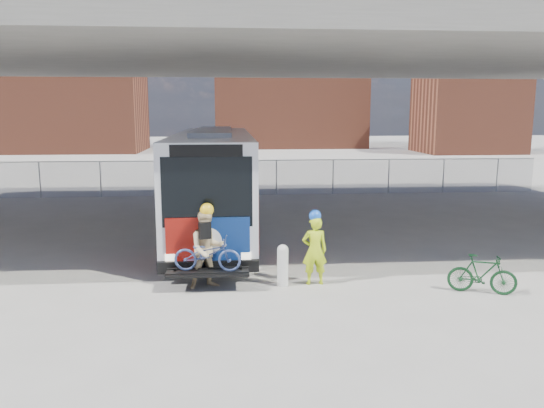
{
  "coord_description": "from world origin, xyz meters",
  "views": [
    {
      "loc": [
        -1.44,
        -15.4,
        4.29
      ],
      "look_at": [
        -0.2,
        0.0,
        1.6
      ],
      "focal_mm": 35.0,
      "sensor_mm": 36.0,
      "label": 1
    }
  ],
  "objects": [
    {
      "name": "bollard",
      "position": [
        -0.15,
        -2.75,
        0.57
      ],
      "size": [
        0.28,
        0.28,
        1.06
      ],
      "color": "silver",
      "rests_on": "ground"
    },
    {
      "name": "cyclist_tan",
      "position": [
        -2.0,
        -2.74,
        1.0
      ],
      "size": [
        1.13,
        1.0,
        2.13
      ],
      "rotation": [
        0.0,
        0.0,
        0.34
      ],
      "color": "beige",
      "rests_on": "ground"
    },
    {
      "name": "chainlink_fence",
      "position": [
        0.0,
        12.0,
        1.42
      ],
      "size": [
        30.0,
        0.06,
        30.0
      ],
      "color": "gray",
      "rests_on": "ground"
    },
    {
      "name": "bike_parked",
      "position": [
        4.54,
        -3.69,
        0.48
      ],
      "size": [
        1.64,
        0.99,
        0.95
      ],
      "primitive_type": "imported",
      "rotation": [
        0.0,
        0.0,
        1.2
      ],
      "color": "#12381B",
      "rests_on": "ground"
    },
    {
      "name": "ground",
      "position": [
        0.0,
        0.0,
        0.0
      ],
      "size": [
        160.0,
        160.0,
        0.0
      ],
      "primitive_type": "plane",
      "color": "#9E9991",
      "rests_on": "ground"
    },
    {
      "name": "bus",
      "position": [
        -2.0,
        3.65,
        2.11
      ],
      "size": [
        2.67,
        12.95,
        3.69
      ],
      "color": "silver",
      "rests_on": "ground"
    },
    {
      "name": "brick_buildings",
      "position": [
        1.23,
        48.23,
        5.42
      ],
      "size": [
        54.0,
        22.0,
        12.0
      ],
      "color": "brown",
      "rests_on": "ground"
    },
    {
      "name": "smokestack",
      "position": [
        14.0,
        55.0,
        12.5
      ],
      "size": [
        2.2,
        2.2,
        25.0
      ],
      "primitive_type": "cylinder",
      "color": "brown",
      "rests_on": "ground"
    },
    {
      "name": "overpass",
      "position": [
        0.0,
        4.0,
        6.54
      ],
      "size": [
        40.0,
        16.0,
        7.95
      ],
      "color": "#605E59",
      "rests_on": "ground"
    },
    {
      "name": "cyclist_hivis",
      "position": [
        0.66,
        -2.68,
        0.92
      ],
      "size": [
        0.65,
        0.45,
        1.91
      ],
      "rotation": [
        0.0,
        0.0,
        3.19
      ],
      "color": "#C9E918",
      "rests_on": "ground"
    }
  ]
}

